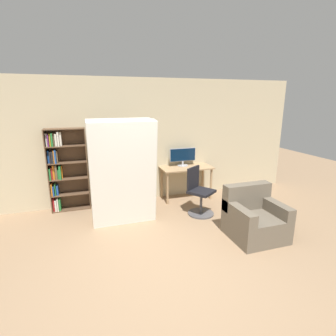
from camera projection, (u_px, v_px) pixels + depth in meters
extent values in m
plane|color=#937556|center=(175.00, 279.00, 3.37)|extent=(16.00, 16.00, 0.00)
cube|color=#C6B793|center=(131.00, 142.00, 5.75)|extent=(8.00, 0.06, 2.70)
cube|color=tan|center=(186.00, 168.00, 5.98)|extent=(1.17, 0.56, 0.03)
cylinder|color=tan|center=(168.00, 189.00, 5.71)|extent=(0.05, 0.05, 0.72)
cylinder|color=tan|center=(211.00, 184.00, 6.03)|extent=(0.05, 0.05, 0.72)
cylinder|color=tan|center=(162.00, 183.00, 6.12)|extent=(0.05, 0.05, 0.72)
cylinder|color=tan|center=(203.00, 179.00, 6.44)|extent=(0.05, 0.05, 0.72)
cylinder|color=#B7B7BC|center=(183.00, 165.00, 6.09)|extent=(0.25, 0.25, 0.02)
cylinder|color=#B7B7BC|center=(183.00, 163.00, 6.07)|extent=(0.04, 0.04, 0.10)
cube|color=#B7B7BC|center=(183.00, 155.00, 6.03)|extent=(0.63, 0.02, 0.31)
cube|color=#0A1E38|center=(183.00, 155.00, 6.02)|extent=(0.60, 0.03, 0.28)
cylinder|color=#4C4C51|center=(201.00, 213.00, 5.29)|extent=(0.52, 0.52, 0.03)
cylinder|color=#4C4C51|center=(201.00, 203.00, 5.23)|extent=(0.05, 0.05, 0.43)
cube|color=black|center=(201.00, 192.00, 5.17)|extent=(0.61, 0.61, 0.05)
cube|color=black|center=(193.00, 178.00, 5.23)|extent=(0.35, 0.26, 0.45)
cube|color=brown|center=(48.00, 172.00, 5.21)|extent=(0.02, 0.27, 1.70)
cube|color=brown|center=(87.00, 169.00, 5.44)|extent=(0.02, 0.27, 1.70)
cube|color=brown|center=(68.00, 169.00, 5.44)|extent=(0.77, 0.02, 1.70)
cube|color=brown|center=(72.00, 209.00, 5.54)|extent=(0.73, 0.24, 0.02)
cube|color=brown|center=(71.00, 194.00, 5.45)|extent=(0.73, 0.24, 0.02)
cube|color=brown|center=(69.00, 178.00, 5.37)|extent=(0.73, 0.24, 0.02)
cube|color=brown|center=(67.00, 162.00, 5.28)|extent=(0.73, 0.24, 0.02)
cube|color=brown|center=(66.00, 146.00, 5.20)|extent=(0.73, 0.24, 0.02)
cube|color=brown|center=(64.00, 129.00, 5.11)|extent=(0.73, 0.24, 0.02)
cube|color=red|center=(54.00, 204.00, 5.40)|extent=(0.03, 0.16, 0.27)
cube|color=silver|center=(56.00, 205.00, 5.41)|extent=(0.04, 0.18, 0.23)
cube|color=silver|center=(58.00, 204.00, 5.40)|extent=(0.02, 0.17, 0.26)
cube|color=#287A38|center=(60.00, 204.00, 5.44)|extent=(0.04, 0.17, 0.26)
cube|color=orange|center=(52.00, 189.00, 5.31)|extent=(0.02, 0.18, 0.25)
cube|color=#1E4C9E|center=(54.00, 191.00, 5.31)|extent=(0.03, 0.16, 0.19)
cube|color=#287A38|center=(55.00, 189.00, 5.35)|extent=(0.02, 0.19, 0.24)
cube|color=#1E4C9E|center=(57.00, 190.00, 5.36)|extent=(0.03, 0.15, 0.20)
cube|color=#287A38|center=(50.00, 174.00, 5.20)|extent=(0.03, 0.15, 0.23)
cube|color=red|center=(52.00, 173.00, 5.26)|extent=(0.03, 0.16, 0.24)
cube|color=orange|center=(54.00, 172.00, 5.27)|extent=(0.04, 0.14, 0.29)
cube|color=brown|center=(56.00, 172.00, 5.26)|extent=(0.04, 0.17, 0.29)
cube|color=#287A38|center=(58.00, 174.00, 5.29)|extent=(0.03, 0.16, 0.20)
cube|color=#287A38|center=(60.00, 172.00, 5.27)|extent=(0.04, 0.19, 0.27)
cube|color=orange|center=(62.00, 172.00, 5.33)|extent=(0.02, 0.14, 0.25)
cube|color=#1E4C9E|center=(49.00, 157.00, 5.18)|extent=(0.03, 0.15, 0.25)
cube|color=#232328|center=(50.00, 157.00, 5.14)|extent=(0.02, 0.18, 0.23)
cube|color=#232328|center=(52.00, 157.00, 5.15)|extent=(0.04, 0.15, 0.24)
cube|color=orange|center=(54.00, 156.00, 5.19)|extent=(0.02, 0.19, 0.26)
cube|color=#1E4C9E|center=(55.00, 156.00, 5.16)|extent=(0.03, 0.17, 0.26)
cube|color=brown|center=(57.00, 156.00, 5.20)|extent=(0.02, 0.15, 0.25)
cube|color=silver|center=(47.00, 140.00, 5.09)|extent=(0.03, 0.14, 0.25)
cube|color=#7A2D84|center=(48.00, 140.00, 5.07)|extent=(0.02, 0.20, 0.23)
cube|color=gold|center=(50.00, 140.00, 5.10)|extent=(0.03, 0.16, 0.25)
cube|color=#287A38|center=(52.00, 140.00, 5.07)|extent=(0.03, 0.19, 0.26)
cube|color=brown|center=(54.00, 139.00, 5.10)|extent=(0.02, 0.13, 0.26)
cube|color=silver|center=(56.00, 140.00, 5.13)|extent=(0.04, 0.19, 0.24)
cube|color=silver|center=(58.00, 139.00, 5.09)|extent=(0.03, 0.15, 0.28)
cube|color=silver|center=(61.00, 139.00, 5.13)|extent=(0.04, 0.13, 0.27)
cube|color=silver|center=(123.00, 174.00, 4.64)|extent=(1.16, 0.47, 1.92)
cube|color=beige|center=(155.00, 172.00, 4.81)|extent=(0.01, 0.47, 1.89)
cube|color=silver|center=(121.00, 170.00, 4.94)|extent=(1.16, 0.41, 1.92)
cube|color=beige|center=(150.00, 167.00, 5.11)|extent=(0.01, 0.41, 1.88)
cube|color=#665B4C|center=(255.00, 226.00, 4.36)|extent=(0.85, 0.80, 0.40)
cube|color=#665B4C|center=(247.00, 196.00, 4.53)|extent=(0.85, 0.20, 0.45)
cube|color=#665B4C|center=(239.00, 212.00, 4.18)|extent=(0.16, 0.80, 0.20)
cube|color=#665B4C|center=(274.00, 207.00, 4.39)|extent=(0.16, 0.80, 0.20)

